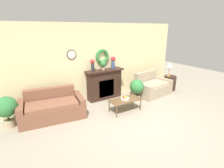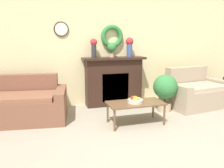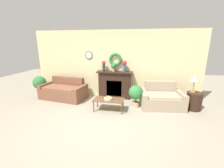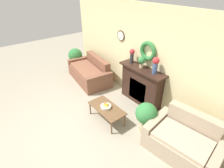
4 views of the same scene
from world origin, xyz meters
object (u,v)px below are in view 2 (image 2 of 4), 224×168
at_px(loveseat_right, 195,92).
at_px(potted_plant_on_mantel, 112,48).
at_px(vase_on_mantel_left, 94,46).
at_px(vase_on_mantel_right, 129,46).
at_px(coffee_table, 136,104).
at_px(fruit_bowl, 135,100).
at_px(fireplace, 114,81).
at_px(potted_plant_floor_by_loveseat, 165,89).
at_px(couch_left, 17,105).

distance_m(loveseat_right, potted_plant_on_mantel, 2.17).
height_order(loveseat_right, vase_on_mantel_left, vase_on_mantel_left).
bearing_deg(vase_on_mantel_right, coffee_table, -105.81).
bearing_deg(vase_on_mantel_left, coffee_table, -69.61).
bearing_deg(loveseat_right, fruit_bowl, -166.54).
bearing_deg(vase_on_mantel_left, fireplace, -0.69).
xyz_separation_m(fireplace, vase_on_mantel_right, (0.38, 0.01, 0.80)).
xyz_separation_m(coffee_table, potted_plant_on_mantel, (-0.07, 1.25, 0.95)).
bearing_deg(fireplace, potted_plant_floor_by_loveseat, -41.21).
relative_size(coffee_table, fruit_bowl, 3.69).
height_order(loveseat_right, coffee_table, loveseat_right).
height_order(couch_left, potted_plant_on_mantel, potted_plant_on_mantel).
distance_m(couch_left, potted_plant_on_mantel, 2.27).
height_order(vase_on_mantel_left, vase_on_mantel_right, vase_on_mantel_right).
relative_size(vase_on_mantel_right, potted_plant_floor_by_loveseat, 0.56).
height_order(fruit_bowl, vase_on_mantel_right, vase_on_mantel_right).
relative_size(fruit_bowl, potted_plant_on_mantel, 0.84).
distance_m(couch_left, fruit_bowl, 2.19).
bearing_deg(potted_plant_floor_by_loveseat, loveseat_right, 11.32).
height_order(vase_on_mantel_right, potted_plant_on_mantel, vase_on_mantel_right).
distance_m(fireplace, loveseat_right, 1.90).
bearing_deg(couch_left, potted_plant_floor_by_loveseat, 1.62).
distance_m(couch_left, vase_on_mantel_left, 1.95).
distance_m(couch_left, loveseat_right, 3.82).
height_order(fruit_bowl, potted_plant_floor_by_loveseat, potted_plant_floor_by_loveseat).
relative_size(fireplace, loveseat_right, 0.91).
height_order(couch_left, loveseat_right, loveseat_right).
relative_size(loveseat_right, vase_on_mantel_right, 3.56).
distance_m(coffee_table, potted_plant_floor_by_loveseat, 1.00).
distance_m(vase_on_mantel_left, potted_plant_floor_by_loveseat, 1.78).
distance_m(fruit_bowl, potted_plant_floor_by_loveseat, 1.02).
bearing_deg(fireplace, fruit_bowl, -89.88).
height_order(coffee_table, vase_on_mantel_right, vase_on_mantel_right).
xyz_separation_m(couch_left, loveseat_right, (3.81, -0.14, -0.00)).
bearing_deg(fruit_bowl, couch_left, 158.11).
xyz_separation_m(vase_on_mantel_left, vase_on_mantel_right, (0.83, 0.00, 0.01)).
bearing_deg(fireplace, vase_on_mantel_left, 179.31).
distance_m(vase_on_mantel_right, potted_plant_on_mantel, 0.43).
bearing_deg(loveseat_right, potted_plant_floor_by_loveseat, -175.96).
bearing_deg(vase_on_mantel_left, loveseat_right, -15.15).
bearing_deg(fruit_bowl, vase_on_mantel_left, 109.50).
bearing_deg(fruit_bowl, vase_on_mantel_right, 73.52).
bearing_deg(vase_on_mantel_right, vase_on_mantel_left, 180.00).
distance_m(couch_left, coffee_table, 2.20).
bearing_deg(couch_left, vase_on_mantel_left, 24.31).
xyz_separation_m(loveseat_right, potted_plant_floor_by_loveseat, (-0.90, -0.18, 0.18)).
height_order(vase_on_mantel_left, potted_plant_floor_by_loveseat, vase_on_mantel_left).
distance_m(couch_left, potted_plant_floor_by_loveseat, 2.94).
relative_size(couch_left, vase_on_mantel_right, 4.37).
distance_m(loveseat_right, vase_on_mantel_right, 1.86).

